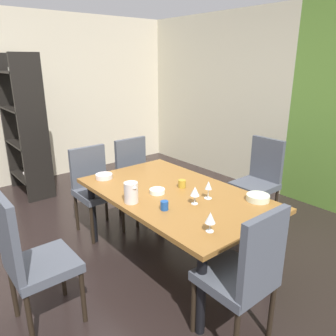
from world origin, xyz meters
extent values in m
cube|color=black|center=(0.00, 0.00, -0.01)|extent=(5.62, 5.24, 0.02)
cube|color=beige|center=(-1.31, 2.57, 1.29)|extent=(3.00, 0.10, 2.58)
cube|color=beige|center=(-2.76, 0.00, 1.29)|extent=(0.10, 5.24, 2.58)
cube|color=#8F5E29|center=(0.45, 0.25, 0.70)|extent=(1.81, 1.08, 0.04)
cylinder|color=black|center=(-0.35, 0.69, 0.34)|extent=(0.07, 0.07, 0.68)
cylinder|color=black|center=(1.26, 0.69, 0.34)|extent=(0.07, 0.07, 0.68)
cylinder|color=black|center=(-0.35, -0.19, 0.34)|extent=(0.07, 0.07, 0.68)
cylinder|color=black|center=(1.26, -0.19, 0.34)|extent=(0.07, 0.07, 0.68)
cube|color=#474B54|center=(-0.51, -0.03, 0.47)|extent=(0.44, 0.44, 0.07)
cube|color=#474B54|center=(-0.71, -0.03, 0.72)|extent=(0.05, 0.42, 0.49)
cylinder|color=black|center=(-0.32, 0.16, 0.22)|extent=(0.04, 0.04, 0.44)
cylinder|color=black|center=(-0.32, -0.22, 0.22)|extent=(0.04, 0.04, 0.44)
cylinder|color=black|center=(-0.70, 0.16, 0.22)|extent=(0.04, 0.04, 0.44)
cylinder|color=black|center=(-0.70, -0.22, 0.22)|extent=(0.04, 0.04, 0.44)
cube|color=#474B54|center=(-0.51, 0.54, 0.47)|extent=(0.44, 0.44, 0.07)
cube|color=#474B54|center=(-0.71, 0.54, 0.72)|extent=(0.05, 0.42, 0.49)
cylinder|color=black|center=(-0.32, 0.73, 0.22)|extent=(0.04, 0.04, 0.44)
cylinder|color=black|center=(-0.32, 0.35, 0.22)|extent=(0.04, 0.04, 0.44)
cylinder|color=black|center=(-0.70, 0.73, 0.22)|extent=(0.04, 0.04, 0.44)
cylinder|color=black|center=(-0.70, 0.35, 0.22)|extent=(0.04, 0.04, 0.44)
cube|color=#474B54|center=(0.45, -0.97, 0.47)|extent=(0.44, 0.44, 0.07)
cube|color=#474B54|center=(0.45, -1.17, 0.77)|extent=(0.42, 0.05, 0.59)
cylinder|color=black|center=(0.26, -0.78, 0.22)|extent=(0.04, 0.04, 0.44)
cylinder|color=black|center=(0.64, -0.78, 0.22)|extent=(0.04, 0.04, 0.44)
cylinder|color=black|center=(0.26, -1.16, 0.22)|extent=(0.04, 0.04, 0.44)
cylinder|color=black|center=(0.64, -1.16, 0.22)|extent=(0.04, 0.04, 0.44)
cube|color=#474B54|center=(1.41, -0.03, 0.47)|extent=(0.44, 0.44, 0.07)
cube|color=#474B54|center=(1.61, -0.03, 0.75)|extent=(0.05, 0.42, 0.55)
cylinder|color=black|center=(1.22, -0.22, 0.22)|extent=(0.04, 0.04, 0.44)
cylinder|color=black|center=(1.22, 0.16, 0.22)|extent=(0.04, 0.04, 0.44)
cylinder|color=black|center=(1.60, 0.16, 0.22)|extent=(0.04, 0.04, 0.44)
cube|color=#474B54|center=(0.46, 1.48, 0.47)|extent=(0.44, 0.44, 0.07)
cube|color=#474B54|center=(0.46, 1.68, 0.74)|extent=(0.42, 0.05, 0.54)
cylinder|color=black|center=(0.65, 1.29, 0.22)|extent=(0.04, 0.04, 0.44)
cylinder|color=black|center=(0.27, 1.29, 0.22)|extent=(0.04, 0.04, 0.44)
cylinder|color=black|center=(0.65, 1.67, 0.22)|extent=(0.04, 0.04, 0.44)
cylinder|color=black|center=(0.27, 1.67, 0.22)|extent=(0.04, 0.04, 0.44)
cube|color=black|center=(-2.64, -0.23, 0.98)|extent=(0.05, 0.38, 1.96)
cube|color=black|center=(-1.84, -0.23, 0.98)|extent=(0.05, 0.38, 1.96)
cube|color=black|center=(-2.24, -0.23, 0.25)|extent=(0.83, 0.38, 0.02)
cylinder|color=silver|center=(-2.33, -0.23, 0.27)|extent=(0.17, 0.17, 0.02)
cylinder|color=silver|center=(-2.23, -0.23, 0.28)|extent=(0.14, 0.14, 0.05)
cube|color=black|center=(-2.24, -0.23, 0.74)|extent=(0.83, 0.38, 0.02)
cylinder|color=white|center=(-2.28, -0.23, 0.76)|extent=(0.16, 0.16, 0.02)
cylinder|color=silver|center=(-2.26, -0.23, 0.78)|extent=(0.13, 0.13, 0.05)
cube|color=black|center=(-2.24, -0.23, 1.23)|extent=(0.83, 0.38, 0.02)
cylinder|color=silver|center=(-2.28, -0.23, 1.25)|extent=(0.16, 0.16, 0.02)
cube|color=black|center=(-2.24, -0.23, 1.72)|extent=(0.83, 0.38, 0.02)
cylinder|color=white|center=(-2.32, -0.23, 1.76)|extent=(0.16, 0.16, 0.05)
cylinder|color=white|center=(-2.23, -0.23, 1.78)|extent=(0.10, 0.10, 0.10)
cylinder|color=silver|center=(1.16, -0.02, 0.72)|extent=(0.06, 0.06, 0.00)
cylinder|color=silver|center=(1.16, -0.02, 0.75)|extent=(0.01, 0.01, 0.06)
cone|color=silver|center=(1.16, -0.02, 0.83)|extent=(0.08, 0.08, 0.08)
cylinder|color=silver|center=(0.75, 0.39, 0.72)|extent=(0.07, 0.07, 0.00)
cylinder|color=silver|center=(0.75, 0.39, 0.76)|extent=(0.01, 0.01, 0.08)
cone|color=silver|center=(0.75, 0.39, 0.84)|extent=(0.06, 0.06, 0.07)
cylinder|color=silver|center=(0.76, 0.22, 0.72)|extent=(0.06, 0.06, 0.00)
cylinder|color=silver|center=(0.76, 0.22, 0.76)|extent=(0.01, 0.01, 0.07)
cone|color=silver|center=(0.76, 0.22, 0.83)|extent=(0.08, 0.08, 0.08)
cylinder|color=beige|center=(1.05, 0.69, 0.74)|extent=(0.20, 0.20, 0.05)
cylinder|color=white|center=(0.37, 0.12, 0.74)|extent=(0.14, 0.14, 0.04)
cylinder|color=silver|center=(-0.28, -0.07, 0.74)|extent=(0.17, 0.17, 0.05)
cylinder|color=#B28C28|center=(0.41, 0.39, 0.75)|extent=(0.07, 0.07, 0.07)
cylinder|color=#1A4690|center=(0.68, -0.05, 0.76)|extent=(0.07, 0.07, 0.07)
cylinder|color=silver|center=(0.39, -0.18, 0.81)|extent=(0.12, 0.12, 0.18)
cone|color=silver|center=(0.45, -0.18, 0.88)|extent=(0.04, 0.04, 0.03)
camera|label=1|loc=(2.56, -1.56, 1.87)|focal=35.00mm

